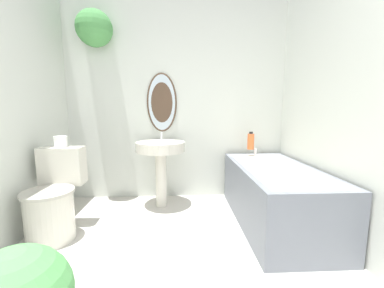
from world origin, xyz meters
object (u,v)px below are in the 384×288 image
bathtub (274,194)px  toilet_paper_roll (61,142)px  shampoo_bottle (251,141)px  toilet (54,201)px  pedestal_sink (161,155)px

bathtub → toilet_paper_roll: size_ratio=13.13×
toilet_paper_roll → shampoo_bottle: bearing=15.4°
bathtub → shampoo_bottle: (-0.08, 0.57, 0.44)m
toilet → bathtub: size_ratio=0.52×
bathtub → toilet: bearing=-175.4°
pedestal_sink → shampoo_bottle: (1.05, 0.11, 0.13)m
bathtub → shampoo_bottle: size_ratio=6.96×
shampoo_bottle → toilet: bearing=-159.3°
shampoo_bottle → toilet_paper_roll: toilet_paper_roll is taller
toilet → bathtub: (2.00, 0.16, -0.03)m
pedestal_sink → bathtub: (1.13, -0.46, -0.31)m
pedestal_sink → toilet_paper_roll: 0.99m
pedestal_sink → shampoo_bottle: bearing=5.8°
pedestal_sink → toilet_paper_roll: toilet_paper_roll is taller
shampoo_bottle → toilet_paper_roll: 1.99m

